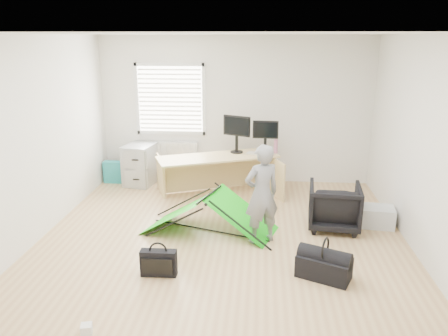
# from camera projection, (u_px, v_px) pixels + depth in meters

# --- Properties ---
(ground) EXTENTS (5.50, 5.50, 0.00)m
(ground) POSITION_uv_depth(u_px,v_px,m) (221.00, 244.00, 5.84)
(ground) COLOR tan
(ground) RESTS_ON ground
(back_wall) EXTENTS (5.00, 0.02, 2.70)m
(back_wall) POSITION_uv_depth(u_px,v_px,m) (235.00, 111.00, 8.07)
(back_wall) COLOR silver
(back_wall) RESTS_ON ground
(window) EXTENTS (1.20, 0.06, 1.20)m
(window) POSITION_uv_depth(u_px,v_px,m) (170.00, 99.00, 8.07)
(window) COLOR silver
(window) RESTS_ON back_wall
(radiator) EXTENTS (1.00, 0.12, 0.60)m
(radiator) POSITION_uv_depth(u_px,v_px,m) (172.00, 157.00, 8.35)
(radiator) COLOR silver
(radiator) RESTS_ON back_wall
(desk) EXTENTS (2.15, 1.40, 0.70)m
(desk) POSITION_uv_depth(u_px,v_px,m) (218.00, 176.00, 7.57)
(desk) COLOR tan
(desk) RESTS_ON ground
(filing_cabinet) EXTENTS (0.60, 0.73, 0.76)m
(filing_cabinet) POSITION_uv_depth(u_px,v_px,m) (141.00, 164.00, 8.14)
(filing_cabinet) COLOR #9B9EA0
(filing_cabinet) RESTS_ON ground
(monitor_left) EXTENTS (0.51, 0.30, 0.48)m
(monitor_left) POSITION_uv_depth(u_px,v_px,m) (237.00, 139.00, 7.64)
(monitor_left) COLOR black
(monitor_left) RESTS_ON desk
(monitor_right) EXTENTS (0.45, 0.12, 0.42)m
(monitor_right) POSITION_uv_depth(u_px,v_px,m) (265.00, 141.00, 7.61)
(monitor_right) COLOR black
(monitor_right) RESTS_ON desk
(keyboard) EXTENTS (0.49, 0.29, 0.02)m
(keyboard) POSITION_uv_depth(u_px,v_px,m) (260.00, 154.00, 7.58)
(keyboard) COLOR beige
(keyboard) RESTS_ON desk
(thermos) EXTENTS (0.09, 0.09, 0.25)m
(thermos) POSITION_uv_depth(u_px,v_px,m) (276.00, 146.00, 7.63)
(thermos) COLOR #A95E7B
(thermos) RESTS_ON desk
(office_chair) EXTENTS (0.78, 0.79, 0.66)m
(office_chair) POSITION_uv_depth(u_px,v_px,m) (334.00, 206.00, 6.26)
(office_chair) COLOR black
(office_chair) RESTS_ON ground
(person) EXTENTS (0.59, 0.52, 1.35)m
(person) POSITION_uv_depth(u_px,v_px,m) (262.00, 194.00, 5.75)
(person) COLOR gray
(person) RESTS_ON ground
(kite) EXTENTS (1.95, 1.31, 0.56)m
(kite) POSITION_uv_depth(u_px,v_px,m) (209.00, 213.00, 6.16)
(kite) COLOR #14C913
(kite) RESTS_ON ground
(storage_crate) EXTENTS (0.56, 0.42, 0.29)m
(storage_crate) POSITION_uv_depth(u_px,v_px,m) (375.00, 216.00, 6.38)
(storage_crate) COLOR #B6BCBF
(storage_crate) RESTS_ON ground
(tote_bag) EXTENTS (0.35, 0.16, 0.41)m
(tote_bag) POSITION_uv_depth(u_px,v_px,m) (113.00, 172.00, 8.25)
(tote_bag) COLOR teal
(tote_bag) RESTS_ON ground
(laptop_bag) EXTENTS (0.42, 0.13, 0.31)m
(laptop_bag) POSITION_uv_depth(u_px,v_px,m) (159.00, 263.00, 5.05)
(laptop_bag) COLOR black
(laptop_bag) RESTS_ON ground
(white_box) EXTENTS (0.12, 0.12, 0.10)m
(white_box) POSITION_uv_depth(u_px,v_px,m) (87.00, 329.00, 4.07)
(white_box) COLOR silver
(white_box) RESTS_ON ground
(duffel_bag) EXTENTS (0.67, 0.52, 0.26)m
(duffel_bag) POSITION_uv_depth(u_px,v_px,m) (324.00, 267.00, 5.01)
(duffel_bag) COLOR black
(duffel_bag) RESTS_ON ground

